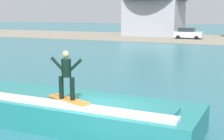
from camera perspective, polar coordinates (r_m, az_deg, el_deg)
name	(u,v)px	position (r m, az deg, el deg)	size (l,w,h in m)	color
ground_plane	(95,138)	(10.69, -2.96, -11.81)	(260.00, 260.00, 0.00)	#2A6A77
wave_crest	(69,111)	(11.92, -7.59, -7.08)	(9.39, 2.89, 1.05)	#207978
surfboard	(69,100)	(11.12, -7.62, -5.18)	(1.87, 0.98, 0.06)	orange
surfer	(66,72)	(10.86, -8.02, -0.42)	(1.21, 0.32, 1.65)	black
car_near_shore	(188,33)	(53.59, 13.22, 6.28)	(4.43, 2.20, 1.86)	silver
house_with_chimney	(154,9)	(61.29, 7.43, 10.58)	(12.16, 12.16, 8.89)	#9EA3AD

